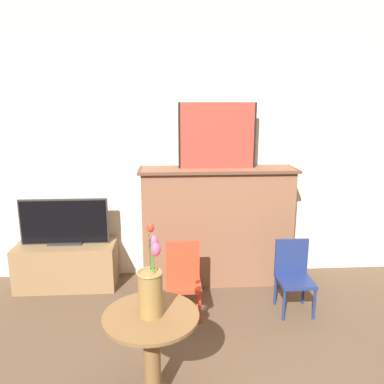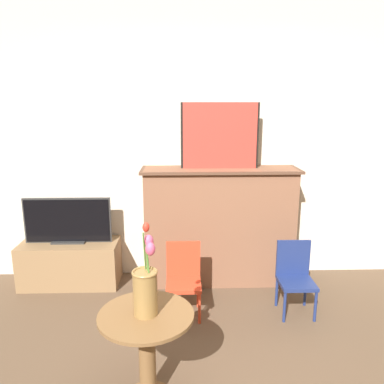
# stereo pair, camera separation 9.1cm
# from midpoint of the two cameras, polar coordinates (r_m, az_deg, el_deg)

# --- Properties ---
(wall_back) EXTENTS (8.00, 0.06, 2.70)m
(wall_back) POSITION_cam_midpoint_polar(r_m,az_deg,el_deg) (3.72, 2.88, 7.36)
(wall_back) COLOR beige
(wall_back) RESTS_ON ground
(fireplace_mantel) EXTENTS (1.49, 0.41, 1.14)m
(fireplace_mantel) POSITION_cam_midpoint_polar(r_m,az_deg,el_deg) (3.68, 4.86, -4.96)
(fireplace_mantel) COLOR brown
(fireplace_mantel) RESTS_ON ground
(painting) EXTENTS (0.72, 0.03, 0.61)m
(painting) POSITION_cam_midpoint_polar(r_m,az_deg,el_deg) (3.51, 5.02, 8.53)
(painting) COLOR black
(painting) RESTS_ON fireplace_mantel
(tv_stand) EXTENTS (0.93, 0.40, 0.43)m
(tv_stand) POSITION_cam_midpoint_polar(r_m,az_deg,el_deg) (3.90, -17.35, -10.29)
(tv_stand) COLOR olive
(tv_stand) RESTS_ON ground
(tv_monitor) EXTENTS (0.82, 0.12, 0.44)m
(tv_monitor) POSITION_cam_midpoint_polar(r_m,az_deg,el_deg) (3.76, -17.77, -4.26)
(tv_monitor) COLOR #2D2D2D
(tv_monitor) RESTS_ON tv_stand
(chair_red) EXTENTS (0.29, 0.29, 0.61)m
(chair_red) POSITION_cam_midpoint_polar(r_m,az_deg,el_deg) (3.20, -0.48, -12.63)
(chair_red) COLOR red
(chair_red) RESTS_ON ground
(chair_blue) EXTENTS (0.29, 0.29, 0.61)m
(chair_blue) POSITION_cam_midpoint_polar(r_m,az_deg,el_deg) (3.35, 16.18, -11.93)
(chair_blue) COLOR navy
(chair_blue) RESTS_ON ground
(side_table) EXTENTS (0.54, 0.54, 0.58)m
(side_table) POSITION_cam_midpoint_polar(r_m,az_deg,el_deg) (2.33, -5.69, -22.30)
(side_table) COLOR brown
(side_table) RESTS_ON ground
(vase_tulips) EXTENTS (0.15, 0.19, 0.51)m
(vase_tulips) POSITION_cam_midpoint_polar(r_m,az_deg,el_deg) (2.14, -5.84, -14.21)
(vase_tulips) COLOR olive
(vase_tulips) RESTS_ON side_table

